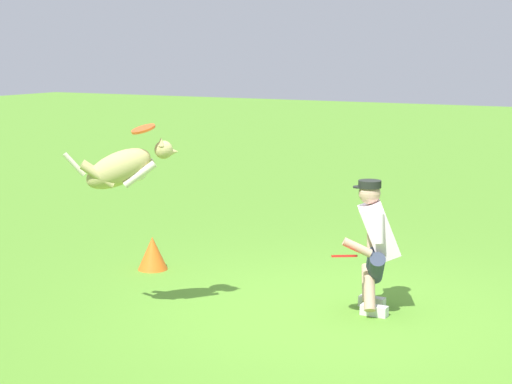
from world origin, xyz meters
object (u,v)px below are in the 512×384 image
frisbee_flying (143,129)px  dog (123,168)px  frisbee_held (344,256)px  training_cone (153,253)px  person (375,242)px

frisbee_flying → dog: bearing=28.8°
frisbee_held → dog: bearing=28.6°
dog → frisbee_held: size_ratio=3.54×
frisbee_flying → training_cone: size_ratio=0.59×
person → training_cone: (2.80, -0.26, -0.50)m
person → frisbee_flying: 2.46m
frisbee_flying → frisbee_held: frisbee_flying is taller
frisbee_flying → frisbee_held: size_ratio=0.92×
frisbee_flying → frisbee_held: 2.22m
person → frisbee_flying: bearing=9.8°
dog → frisbee_flying: (-0.17, -0.09, 0.36)m
dog → frisbee_flying: 0.41m
dog → frisbee_held: 2.22m
dog → training_cone: bearing=79.7°
person → frisbee_held: person is taller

